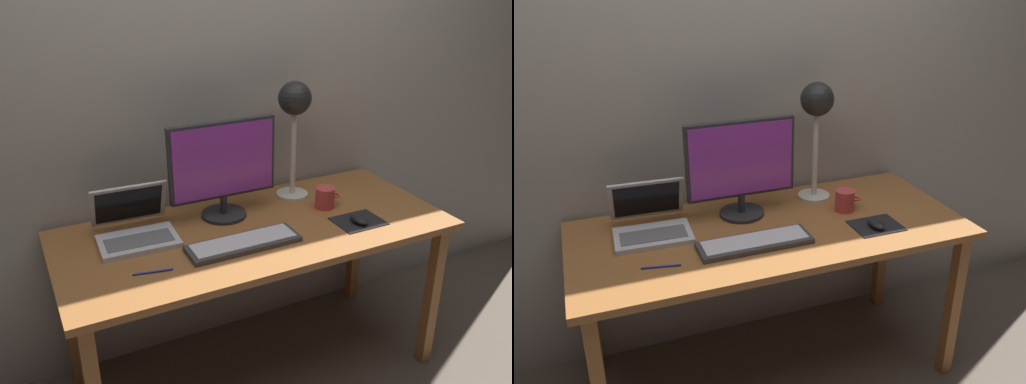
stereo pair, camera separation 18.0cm
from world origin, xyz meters
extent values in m
plane|color=brown|center=(0.00, 0.00, 0.00)|extent=(4.80, 4.80, 0.00)
cube|color=#9E998E|center=(0.00, 0.40, 1.30)|extent=(4.80, 0.06, 2.60)
cube|color=#935B2D|center=(0.00, 0.00, 0.72)|extent=(1.60, 0.70, 0.03)
cube|color=#935B2D|center=(0.74, -0.29, 0.35)|extent=(0.05, 0.05, 0.71)
cube|color=#935B2D|center=(-0.74, 0.29, 0.35)|extent=(0.05, 0.05, 0.71)
cube|color=#935B2D|center=(0.74, 0.29, 0.35)|extent=(0.05, 0.05, 0.71)
cylinder|color=#28282B|center=(-0.07, 0.15, 0.75)|extent=(0.19, 0.19, 0.01)
cylinder|color=#28282B|center=(-0.07, 0.15, 0.79)|extent=(0.03, 0.03, 0.08)
cube|color=#28282B|center=(-0.07, 0.15, 0.99)|extent=(0.46, 0.03, 0.32)
cube|color=purple|center=(-0.07, 0.14, 0.99)|extent=(0.44, 0.00, 0.30)
cube|color=#38383A|center=(-0.11, -0.12, 0.75)|extent=(0.44, 0.14, 0.02)
cube|color=silver|center=(-0.11, -0.12, 0.76)|extent=(0.40, 0.11, 0.01)
cube|color=silver|center=(-0.46, 0.08, 0.75)|extent=(0.31, 0.21, 0.02)
cube|color=slate|center=(-0.46, 0.06, 0.76)|extent=(0.26, 0.12, 0.00)
cube|color=silver|center=(-0.46, 0.22, 0.85)|extent=(0.30, 0.10, 0.18)
cube|color=black|center=(-0.46, 0.22, 0.85)|extent=(0.27, 0.09, 0.16)
cylinder|color=beige|center=(0.29, 0.21, 0.75)|extent=(0.15, 0.15, 0.01)
cylinder|color=silver|center=(0.29, 0.21, 0.96)|extent=(0.02, 0.02, 0.41)
sphere|color=black|center=(0.29, 0.21, 1.20)|extent=(0.15, 0.15, 0.15)
sphere|color=#FFEAB2|center=(0.29, 0.20, 1.16)|extent=(0.05, 0.05, 0.05)
cube|color=black|center=(0.41, -0.15, 0.74)|extent=(0.20, 0.16, 0.00)
ellipsoid|color=black|center=(0.40, -0.16, 0.76)|extent=(0.06, 0.10, 0.03)
cylinder|color=#CC3F3F|center=(0.36, 0.04, 0.79)|extent=(0.08, 0.08, 0.09)
torus|color=#CC3F3F|center=(0.41, 0.04, 0.79)|extent=(0.05, 0.05, 0.01)
cylinder|color=#2633A5|center=(-0.47, -0.15, 0.74)|extent=(0.14, 0.03, 0.01)
camera|label=1|loc=(-0.87, -1.75, 1.74)|focal=37.67mm
camera|label=2|loc=(-0.70, -1.82, 1.74)|focal=37.67mm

